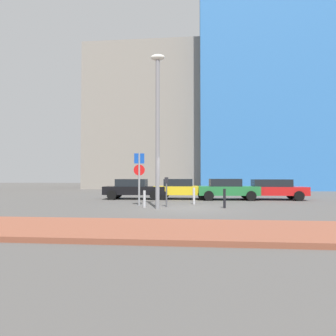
# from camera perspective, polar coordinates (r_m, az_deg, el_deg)

# --- Properties ---
(ground_plane) EXTENTS (120.00, 120.00, 0.00)m
(ground_plane) POSITION_cam_1_polar(r_m,az_deg,el_deg) (15.27, 3.32, -7.47)
(ground_plane) COLOR #4C4947
(sidewalk_brick) EXTENTS (40.00, 3.44, 0.14)m
(sidewalk_brick) POSITION_cam_1_polar(r_m,az_deg,el_deg) (8.70, 1.45, -11.44)
(sidewalk_brick) COLOR brown
(sidewalk_brick) RESTS_ON ground
(parked_car_black) EXTENTS (4.31, 2.03, 1.39)m
(parked_car_black) POSITION_cam_1_polar(r_m,az_deg,el_deg) (21.53, -6.28, -3.82)
(parked_car_black) COLOR black
(parked_car_black) RESTS_ON ground
(parked_car_yellow) EXTENTS (3.98, 2.07, 1.40)m
(parked_car_yellow) POSITION_cam_1_polar(r_m,az_deg,el_deg) (21.35, 2.58, -3.83)
(parked_car_yellow) COLOR gold
(parked_car_yellow) RESTS_ON ground
(parked_car_green) EXTENTS (4.06, 2.19, 1.41)m
(parked_car_green) POSITION_cam_1_polar(r_m,az_deg,el_deg) (21.11, 10.93, -3.80)
(parked_car_green) COLOR #237238
(parked_car_green) RESTS_ON ground
(parked_car_red) EXTENTS (4.50, 2.10, 1.38)m
(parked_car_red) POSITION_cam_1_polar(r_m,az_deg,el_deg) (21.91, 18.66, -3.68)
(parked_car_red) COLOR red
(parked_car_red) RESTS_ON ground
(parking_sign_post) EXTENTS (0.58, 0.20, 2.85)m
(parking_sign_post) POSITION_cam_1_polar(r_m,az_deg,el_deg) (16.67, -5.38, -0.80)
(parking_sign_post) COLOR gray
(parking_sign_post) RESTS_ON ground
(parking_meter) EXTENTS (0.18, 0.14, 1.52)m
(parking_meter) POSITION_cam_1_polar(r_m,az_deg,el_deg) (15.86, -0.29, -3.70)
(parking_meter) COLOR #4C4C51
(parking_meter) RESTS_ON ground
(street_lamp) EXTENTS (0.70, 0.36, 7.59)m
(street_lamp) POSITION_cam_1_polar(r_m,az_deg,el_deg) (15.23, -1.95, 9.25)
(street_lamp) COLOR gray
(street_lamp) RESTS_ON ground
(traffic_bollard_near) EXTENTS (0.13, 0.13, 0.95)m
(traffic_bollard_near) POSITION_cam_1_polar(r_m,az_deg,el_deg) (15.53, 10.46, -5.58)
(traffic_bollard_near) COLOR black
(traffic_bollard_near) RESTS_ON ground
(traffic_bollard_mid) EXTENTS (0.13, 0.13, 0.86)m
(traffic_bollard_mid) POSITION_cam_1_polar(r_m,az_deg,el_deg) (15.57, -4.41, -5.77)
(traffic_bollard_mid) COLOR #B7B7BC
(traffic_bollard_mid) RESTS_ON ground
(traffic_bollard_far) EXTENTS (0.13, 0.13, 0.93)m
(traffic_bollard_far) POSITION_cam_1_polar(r_m,az_deg,el_deg) (17.40, 4.85, -5.21)
(traffic_bollard_far) COLOR #B7B7BC
(traffic_bollard_far) RESTS_ON ground
(traffic_bollard_edge) EXTENTS (0.15, 0.15, 0.88)m
(traffic_bollard_edge) POSITION_cam_1_polar(r_m,az_deg,el_deg) (16.73, -2.07, -5.45)
(traffic_bollard_edge) COLOR black
(traffic_bollard_edge) RESTS_ON ground
(building_colorful_midrise) EXTENTS (16.58, 12.70, 31.01)m
(building_colorful_midrise) POSITION_cam_1_polar(r_m,az_deg,el_deg) (43.64, 17.44, 17.08)
(building_colorful_midrise) COLOR #3372BF
(building_colorful_midrise) RESTS_ON ground
(building_under_construction) EXTENTS (15.13, 11.22, 18.67)m
(building_under_construction) POSITION_cam_1_polar(r_m,az_deg,el_deg) (43.86, -3.76, 8.58)
(building_under_construction) COLOR gray
(building_under_construction) RESTS_ON ground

